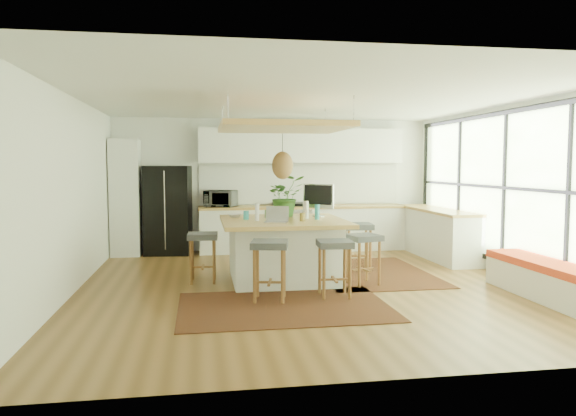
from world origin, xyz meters
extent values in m
plane|color=brown|center=(0.00, 0.00, 0.00)|extent=(7.00, 7.00, 0.00)
plane|color=white|center=(0.00, 0.00, 2.70)|extent=(7.00, 7.00, 0.00)
plane|color=white|center=(0.00, 3.50, 1.35)|extent=(6.50, 0.00, 6.50)
plane|color=white|center=(0.00, -3.50, 1.35)|extent=(6.50, 0.00, 6.50)
plane|color=white|center=(-3.25, 0.00, 1.35)|extent=(0.00, 7.00, 7.00)
plane|color=white|center=(3.25, 0.00, 1.35)|extent=(0.00, 7.00, 7.00)
cube|color=white|center=(-2.95, 3.18, 1.12)|extent=(0.55, 0.60, 2.25)
cube|color=white|center=(0.55, 3.18, 0.44)|extent=(4.20, 0.60, 0.88)
cube|color=#AE833D|center=(0.55, 3.18, 0.90)|extent=(4.24, 0.64, 0.05)
cube|color=white|center=(0.55, 3.48, 1.35)|extent=(4.20, 0.02, 0.80)
cube|color=white|center=(0.55, 3.32, 2.15)|extent=(4.20, 0.34, 0.70)
cube|color=white|center=(2.93, 2.00, 0.44)|extent=(0.60, 2.50, 0.88)
cube|color=#AE833D|center=(2.93, 2.00, 0.90)|extent=(0.64, 2.54, 0.05)
cube|color=black|center=(-0.51, -1.12, 0.01)|extent=(2.60, 1.80, 0.01)
cube|color=black|center=(1.21, 0.74, 0.01)|extent=(1.80, 2.60, 0.01)
imported|color=#A5A5AA|center=(-1.13, 3.18, 1.13)|extent=(0.67, 0.52, 0.40)
imported|color=#1E4C19|center=(-0.18, 0.90, 1.19)|extent=(0.72, 0.77, 0.52)
imported|color=white|center=(-0.98, 0.89, 0.96)|extent=(0.23, 0.23, 0.05)
cylinder|color=teal|center=(-0.83, 0.56, 1.03)|extent=(0.07, 0.07, 0.19)
cylinder|color=white|center=(-0.68, 0.31, 1.03)|extent=(0.07, 0.07, 0.19)
cylinder|color=#A38536|center=(-0.03, 0.16, 1.03)|extent=(0.07, 0.07, 0.19)
cylinder|color=white|center=(0.07, 0.51, 1.03)|extent=(0.07, 0.07, 0.19)
cylinder|color=#5E7E4B|center=(-0.48, 0.71, 1.03)|extent=(0.07, 0.07, 0.19)
cylinder|color=teal|center=(0.22, 0.36, 1.03)|extent=(0.07, 0.07, 0.19)
camera|label=1|loc=(-1.52, -7.58, 1.76)|focal=33.55mm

